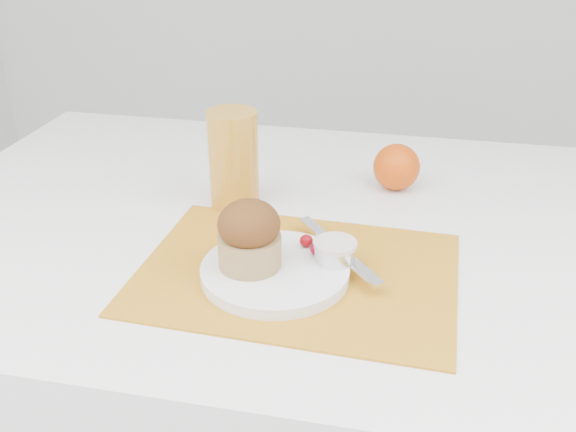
% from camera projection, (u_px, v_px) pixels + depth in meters
% --- Properties ---
extents(table, '(1.20, 0.80, 0.75)m').
position_uv_depth(table, '(295.00, 406.00, 1.14)').
color(table, white).
rests_on(table, ground).
extents(placemat, '(0.42, 0.31, 0.00)m').
position_uv_depth(placemat, '(297.00, 273.00, 0.83)').
color(placemat, '#C47F1B').
rests_on(placemat, table).
extents(plate, '(0.20, 0.20, 0.02)m').
position_uv_depth(plate, '(275.00, 271.00, 0.82)').
color(plate, white).
rests_on(plate, placemat).
extents(ramekin, '(0.06, 0.06, 0.02)m').
position_uv_depth(ramekin, '(335.00, 252.00, 0.82)').
color(ramekin, silver).
rests_on(ramekin, plate).
extents(cream, '(0.06, 0.06, 0.01)m').
position_uv_depth(cream, '(335.00, 244.00, 0.82)').
color(cream, beige).
rests_on(cream, ramekin).
extents(raspberry_near, '(0.02, 0.02, 0.02)m').
position_uv_depth(raspberry_near, '(306.00, 241.00, 0.85)').
color(raspberry_near, '#590206').
rests_on(raspberry_near, plate).
extents(raspberry_far, '(0.02, 0.02, 0.02)m').
position_uv_depth(raspberry_far, '(317.00, 249.00, 0.84)').
color(raspberry_far, '#630217').
rests_on(raspberry_far, plate).
extents(butter_knife, '(0.13, 0.16, 0.00)m').
position_uv_depth(butter_knife, '(338.00, 249.00, 0.85)').
color(butter_knife, silver).
rests_on(butter_knife, plate).
extents(orange, '(0.08, 0.08, 0.08)m').
position_uv_depth(orange, '(396.00, 167.00, 1.05)').
color(orange, '#CF4807').
rests_on(orange, table).
extents(juice_glass, '(0.09, 0.09, 0.15)m').
position_uv_depth(juice_glass, '(234.00, 160.00, 0.98)').
color(juice_glass, orange).
rests_on(juice_glass, table).
extents(muffin, '(0.09, 0.09, 0.09)m').
position_uv_depth(muffin, '(249.00, 235.00, 0.80)').
color(muffin, tan).
rests_on(muffin, plate).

